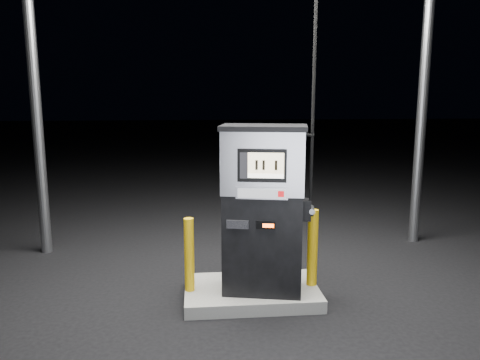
{
  "coord_description": "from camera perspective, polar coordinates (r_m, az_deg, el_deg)",
  "views": [
    {
      "loc": [
        -0.64,
        -5.29,
        2.44
      ],
      "look_at": [
        -0.14,
        0.0,
        1.46
      ],
      "focal_mm": 35.0,
      "sensor_mm": 36.0,
      "label": 1
    }
  ],
  "objects": [
    {
      "name": "fuel_dispenser",
      "position": [
        5.4,
        2.89,
        -3.41
      ],
      "size": [
        1.13,
        0.76,
        4.05
      ],
      "rotation": [
        0.0,
        0.0,
        -0.21
      ],
      "color": "black",
      "rests_on": "pump_island"
    },
    {
      "name": "ground",
      "position": [
        5.86,
        1.39,
        -14.21
      ],
      "size": [
        80.0,
        80.0,
        0.0
      ],
      "primitive_type": "plane",
      "color": "black",
      "rests_on": "ground"
    },
    {
      "name": "pump_island",
      "position": [
        5.83,
        1.4,
        -13.54
      ],
      "size": [
        1.6,
        1.0,
        0.15
      ],
      "primitive_type": "cube",
      "color": "slate",
      "rests_on": "ground"
    },
    {
      "name": "bollard_left",
      "position": [
        5.58,
        -6.21,
        -9.04
      ],
      "size": [
        0.14,
        0.14,
        0.88
      ],
      "primitive_type": "cylinder",
      "rotation": [
        0.0,
        0.0,
        0.19
      ],
      "color": "#EDB60D",
      "rests_on": "pump_island"
    },
    {
      "name": "bollard_right",
      "position": [
        5.76,
        8.82,
        -8.14
      ],
      "size": [
        0.13,
        0.13,
        0.94
      ],
      "primitive_type": "cylinder",
      "rotation": [
        0.0,
        0.0,
        0.08
      ],
      "color": "#EDB60D",
      "rests_on": "pump_island"
    }
  ]
}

